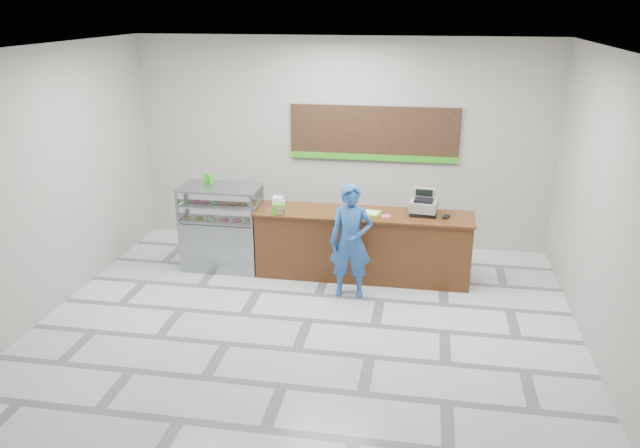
% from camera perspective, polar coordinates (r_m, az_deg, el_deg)
% --- Properties ---
extents(floor, '(7.00, 7.00, 0.00)m').
position_cam_1_polar(floor, '(8.39, -1.08, -8.79)').
color(floor, silver).
rests_on(floor, ground).
extents(back_wall, '(7.00, 0.00, 7.00)m').
position_cam_1_polar(back_wall, '(10.58, 1.95, 7.37)').
color(back_wall, '#B2ADA3').
rests_on(back_wall, floor).
extents(ceiling, '(7.00, 7.00, 0.00)m').
position_cam_1_polar(ceiling, '(7.40, -1.25, 15.79)').
color(ceiling, silver).
rests_on(ceiling, back_wall).
extents(sales_counter, '(3.26, 0.76, 1.03)m').
position_cam_1_polar(sales_counter, '(9.50, 3.93, -1.91)').
color(sales_counter, '#5F2E13').
rests_on(sales_counter, floor).
extents(display_case, '(1.22, 0.72, 1.33)m').
position_cam_1_polar(display_case, '(9.89, -8.93, -0.22)').
color(display_case, gray).
rests_on(display_case, floor).
extents(menu_board, '(2.80, 0.06, 0.90)m').
position_cam_1_polar(menu_board, '(10.45, 4.95, 8.17)').
color(menu_board, black).
rests_on(menu_board, back_wall).
extents(cash_register, '(0.43, 0.45, 0.37)m').
position_cam_1_polar(cash_register, '(9.34, 9.44, 1.74)').
color(cash_register, black).
rests_on(cash_register, sales_counter).
extents(card_terminal, '(0.12, 0.16, 0.04)m').
position_cam_1_polar(card_terminal, '(9.26, 11.45, 0.66)').
color(card_terminal, black).
rests_on(card_terminal, sales_counter).
extents(serving_tray, '(0.43, 0.34, 0.02)m').
position_cam_1_polar(serving_tray, '(9.30, 4.36, 1.04)').
color(serving_tray, '#60D609').
rests_on(serving_tray, sales_counter).
extents(napkin_box, '(0.17, 0.17, 0.13)m').
position_cam_1_polar(napkin_box, '(9.65, -3.88, 2.10)').
color(napkin_box, white).
rests_on(napkin_box, sales_counter).
extents(straw_cup, '(0.08, 0.08, 0.12)m').
position_cam_1_polar(straw_cup, '(9.53, -3.45, 1.83)').
color(straw_cup, silver).
rests_on(straw_cup, sales_counter).
extents(promo_box, '(0.20, 0.16, 0.15)m').
position_cam_1_polar(promo_box, '(9.24, -3.81, 1.38)').
color(promo_box, green).
rests_on(promo_box, sales_counter).
extents(donut_decal, '(0.16, 0.16, 0.00)m').
position_cam_1_polar(donut_decal, '(9.21, 6.04, 0.74)').
color(donut_decal, '#E45577').
rests_on(donut_decal, sales_counter).
extents(green_cup_left, '(0.09, 0.09, 0.14)m').
position_cam_1_polar(green_cup_left, '(9.98, -10.36, 4.22)').
color(green_cup_left, green).
rests_on(green_cup_left, display_case).
extents(green_cup_right, '(0.08, 0.08, 0.13)m').
position_cam_1_polar(green_cup_right, '(9.90, -9.92, 4.10)').
color(green_cup_right, green).
rests_on(green_cup_right, display_case).
extents(customer, '(0.62, 0.43, 1.66)m').
position_cam_1_polar(customer, '(8.77, 2.85, -1.57)').
color(customer, '#26559E').
rests_on(customer, floor).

